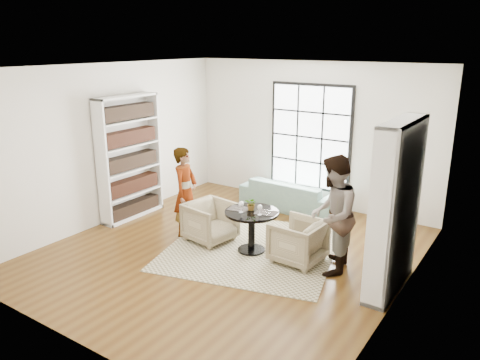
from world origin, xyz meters
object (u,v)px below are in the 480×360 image
Objects in this scene: pedestal_table at (252,222)px; sofa at (291,194)px; armchair_left at (211,222)px; person_right at (332,215)px; wine_glass_right at (260,208)px; flower_centerpiece at (252,204)px; wine_glass_left at (241,204)px; armchair_right at (298,241)px; person_left at (185,192)px.

pedestal_table is 2.28m from sofa.
person_right is at bearing -78.15° from armchair_left.
sofa is (-0.44, 2.23, -0.21)m from pedestal_table.
wine_glass_right is (0.20, -0.07, 0.32)m from pedestal_table.
sofa is at bearing -153.35° from person_right.
flower_centerpiece is (0.80, 0.07, 0.47)m from armchair_left.
wine_glass_right is 0.25m from flower_centerpiece.
pedestal_table is 0.38m from wine_glass_left.
armchair_left reaches higher than armchair_right.
person_left is (-2.19, -0.11, 0.45)m from armchair_right.
wine_glass_right is (0.64, -2.30, 0.53)m from sofa.
wine_glass_right reaches higher than sofa.
armchair_right is at bearing -77.19° from armchair_left.
wine_glass_right is at bearing -95.73° from person_right.
sofa is 2.45m from wine_glass_right.
person_right is 1.18m from wine_glass_right.
sofa is at bearing 97.87° from wine_glass_left.
pedestal_table is at bearing 50.64° from wine_glass_left.
sofa is 2.49m from person_left.
sofa is at bearing 105.49° from wine_glass_right.
pedestal_table is at bearing 160.03° from wine_glass_right.
person_right reaches higher than wine_glass_left.
person_right reaches higher than flower_centerpiece.
armchair_right is 4.35× the size of wine_glass_right.
wine_glass_left reaches higher than sofa.
pedestal_table is 3.97× the size of flower_centerpiece.
sofa is 2.71× the size of armchair_left.
person_left is at bearing -178.99° from pedestal_table.
person_right is at bearing 93.51° from armchair_right.
sofa is at bearing -146.23° from armchair_right.
pedestal_table is 0.31m from flower_centerpiece.
armchair_right is 0.48× the size of person_left.
person_right is 1.39m from flower_centerpiece.
armchair_left is at bearing -82.67° from armchair_right.
armchair_right is at bearing 6.01° from pedestal_table.
wine_glass_right is at bearing -27.21° from flower_centerpiece.
armchair_left is 3.46× the size of flower_centerpiece.
wine_glass_left is (-1.47, -0.23, -0.06)m from person_right.
armchair_left is (-0.39, -2.25, 0.05)m from sofa.
flower_centerpiece is (0.41, -2.18, 0.51)m from sofa.
wine_glass_left is at bearing -107.70° from person_left.
flower_centerpiece is at bearing 65.52° from wine_glass_left.
flower_centerpiece is (-1.39, -0.04, -0.08)m from person_right.
wine_glass_left is 0.21m from flower_centerpiece.
person_right reaches higher than wine_glass_right.
person_right is (2.74, 0.11, 0.10)m from person_left.
sofa is 2.48m from armchair_right.
flower_centerpiece is at bearing 124.04° from pedestal_table.
flower_centerpiece reaches higher than armchair_right.
flower_centerpiece is at bearing -76.05° from armchair_left.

